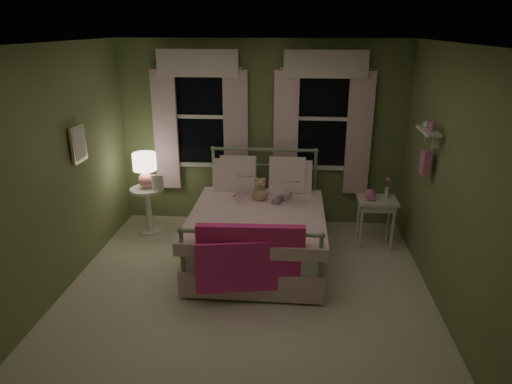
# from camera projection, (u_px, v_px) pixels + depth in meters

# --- Properties ---
(room_shell) EXTENTS (4.20, 4.20, 4.20)m
(room_shell) POSITION_uv_depth(u_px,v_px,m) (245.00, 183.00, 4.47)
(room_shell) COLOR white
(room_shell) RESTS_ON ground
(bed) EXTENTS (1.58, 2.04, 1.18)m
(bed) POSITION_uv_depth(u_px,v_px,m) (258.00, 229.00, 5.64)
(bed) COLOR white
(bed) RESTS_ON ground
(pink_throw) EXTENTS (1.10, 0.26, 0.71)m
(pink_throw) POSITION_uv_depth(u_px,v_px,m) (250.00, 251.00, 4.60)
(pink_throw) COLOR #E92D86
(pink_throw) RESTS_ON bed
(child_left) EXTENTS (0.24, 0.16, 0.66)m
(child_left) POSITION_uv_depth(u_px,v_px,m) (240.00, 178.00, 5.88)
(child_left) COLOR #F7D1DD
(child_left) RESTS_ON bed
(child_right) EXTENTS (0.38, 0.34, 0.66)m
(child_right) POSITION_uv_depth(u_px,v_px,m) (283.00, 180.00, 5.83)
(child_right) COLOR #F7D1DD
(child_right) RESTS_ON bed
(book_left) EXTENTS (0.21, 0.13, 0.26)m
(book_left) POSITION_uv_depth(u_px,v_px,m) (237.00, 180.00, 5.62)
(book_left) COLOR beige
(book_left) RESTS_ON child_left
(book_right) EXTENTS (0.21, 0.15, 0.26)m
(book_right) POSITION_uv_depth(u_px,v_px,m) (282.00, 184.00, 5.59)
(book_right) COLOR beige
(book_right) RESTS_ON child_right
(teddy_bear) EXTENTS (0.24, 0.20, 0.32)m
(teddy_bear) POSITION_uv_depth(u_px,v_px,m) (260.00, 191.00, 5.74)
(teddy_bear) COLOR tan
(teddy_bear) RESTS_ON bed
(nightstand_left) EXTENTS (0.46, 0.46, 0.65)m
(nightstand_left) POSITION_uv_depth(u_px,v_px,m) (148.00, 204.00, 6.34)
(nightstand_left) COLOR white
(nightstand_left) RESTS_ON ground
(table_lamp) EXTENTS (0.31, 0.31, 0.48)m
(table_lamp) POSITION_uv_depth(u_px,v_px,m) (145.00, 167.00, 6.16)
(table_lamp) COLOR #E79489
(table_lamp) RESTS_ON nightstand_left
(book_nightstand) EXTENTS (0.18, 0.24, 0.02)m
(book_nightstand) POSITION_uv_depth(u_px,v_px,m) (152.00, 190.00, 6.18)
(book_nightstand) COLOR beige
(book_nightstand) RESTS_ON nightstand_left
(nightstand_right) EXTENTS (0.50, 0.40, 0.64)m
(nightstand_right) POSITION_uv_depth(u_px,v_px,m) (377.00, 206.00, 5.91)
(nightstand_right) COLOR white
(nightstand_right) RESTS_ON ground
(pink_toy) EXTENTS (0.14, 0.18, 0.14)m
(pink_toy) POSITION_uv_depth(u_px,v_px,m) (370.00, 194.00, 5.86)
(pink_toy) COLOR pink
(pink_toy) RESTS_ON nightstand_right
(bud_vase) EXTENTS (0.06, 0.06, 0.28)m
(bud_vase) POSITION_uv_depth(u_px,v_px,m) (387.00, 188.00, 5.87)
(bud_vase) COLOR white
(bud_vase) RESTS_ON nightstand_right
(window_left) EXTENTS (1.34, 0.13, 1.96)m
(window_left) POSITION_uv_depth(u_px,v_px,m) (200.00, 112.00, 6.33)
(window_left) COLOR black
(window_left) RESTS_ON room_shell
(window_right) EXTENTS (1.34, 0.13, 1.96)m
(window_right) POSITION_uv_depth(u_px,v_px,m) (323.00, 114.00, 6.19)
(window_right) COLOR black
(window_right) RESTS_ON room_shell
(wall_shelf) EXTENTS (0.15, 0.50, 0.60)m
(wall_shelf) POSITION_uv_depth(u_px,v_px,m) (427.00, 147.00, 4.90)
(wall_shelf) COLOR white
(wall_shelf) RESTS_ON room_shell
(framed_picture) EXTENTS (0.03, 0.32, 0.42)m
(framed_picture) POSITION_uv_depth(u_px,v_px,m) (79.00, 144.00, 5.12)
(framed_picture) COLOR beige
(framed_picture) RESTS_ON room_shell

